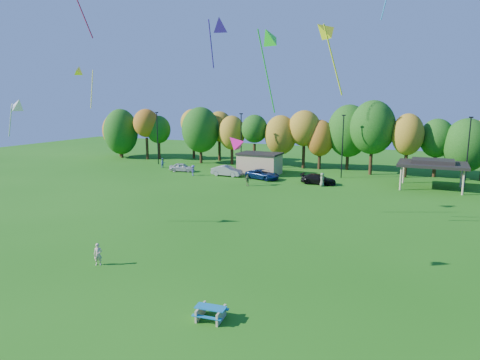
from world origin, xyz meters
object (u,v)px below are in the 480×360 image
at_px(car_c, 263,174).
at_px(car_d, 318,179).
at_px(car_a, 182,167).
at_px(car_b, 227,171).
at_px(picnic_table, 211,312).
at_px(kite_flyer, 98,254).

distance_m(car_c, car_d, 8.16).
distance_m(car_a, car_c, 14.03).
distance_m(car_b, car_c, 5.79).
xyz_separation_m(car_a, car_c, (14.00, -0.86, 0.04)).
xyz_separation_m(picnic_table, car_c, (-12.06, 37.97, 0.30)).
bearing_deg(car_c, car_a, 101.79).
relative_size(kite_flyer, car_b, 0.33).
bearing_deg(car_d, car_c, 88.09).
distance_m(kite_flyer, car_b, 35.64).
bearing_deg(picnic_table, car_d, 89.69).
height_order(picnic_table, car_b, car_b).
xyz_separation_m(picnic_table, car_a, (-26.06, 38.83, 0.26)).
height_order(car_b, car_d, car_b).
xyz_separation_m(kite_flyer, car_c, (-1.48, 34.65, -0.07)).
relative_size(car_b, car_d, 1.00).
height_order(kite_flyer, car_b, kite_flyer).
height_order(car_b, car_c, car_b).
distance_m(car_a, car_d, 22.18).
height_order(kite_flyer, car_a, kite_flyer).
bearing_deg(picnic_table, kite_flyer, 156.35).
distance_m(kite_flyer, car_d, 35.06).
relative_size(picnic_table, car_b, 0.37).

